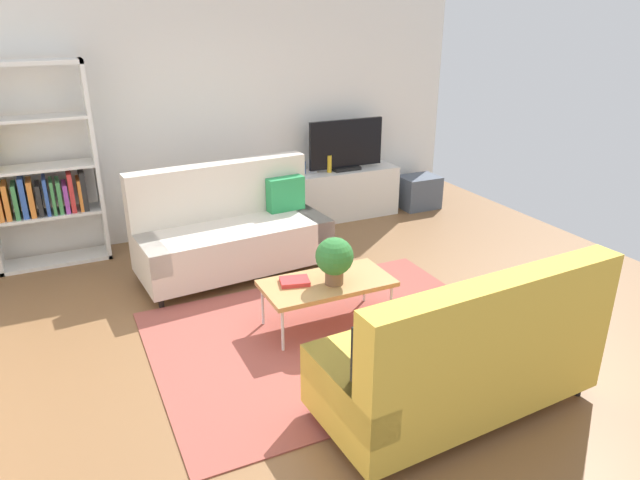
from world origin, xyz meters
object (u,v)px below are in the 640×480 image
at_px(bookshelf, 41,177).
at_px(tv_console, 344,193).
at_px(vase_1, 313,166).
at_px(coffee_table, 327,284).
at_px(table_book_0, 295,281).
at_px(couch_green, 461,356).
at_px(storage_trunk, 419,192).
at_px(bottle_0, 329,164).
at_px(tv, 346,146).
at_px(potted_plant, 334,258).
at_px(vase_0, 302,168).
at_px(couch_beige, 232,231).

bearing_deg(bookshelf, tv_console, -0.33).
bearing_deg(vase_1, coffee_table, -112.19).
height_order(tv_console, table_book_0, tv_console).
xyz_separation_m(couch_green, storage_trunk, (2.25, 3.76, -0.23)).
bearing_deg(storage_trunk, bottle_0, 177.44).
distance_m(couch_green, tv, 4.04).
height_order(table_book_0, vase_1, vase_1).
distance_m(storage_trunk, potted_plant, 3.50).
relative_size(couch_green, potted_plant, 4.78).
bearing_deg(couch_green, tv, 70.11).
xyz_separation_m(bookshelf, vase_0, (2.93, 0.03, -0.24)).
bearing_deg(table_book_0, bookshelf, 127.24).
relative_size(coffee_table, potted_plant, 2.71).
xyz_separation_m(couch_beige, bottle_0, (1.59, 0.98, 0.31)).
bearing_deg(couch_beige, couch_green, 98.67).
xyz_separation_m(potted_plant, vase_0, (0.82, 2.55, 0.06)).
height_order(coffee_table, potted_plant, potted_plant).
relative_size(tv, table_book_0, 4.17).
distance_m(bookshelf, vase_1, 3.10).
xyz_separation_m(coffee_table, bookshelf, (-2.08, 2.46, 0.57)).
relative_size(table_book_0, vase_1, 1.55).
bearing_deg(vase_0, coffee_table, -109.03).
bearing_deg(coffee_table, couch_green, -78.61).
xyz_separation_m(couch_beige, vase_0, (1.25, 1.07, 0.27)).
bearing_deg(couch_green, vase_1, 76.24).
bearing_deg(couch_green, potted_plant, 97.27).
relative_size(coffee_table, table_book_0, 4.58).
bearing_deg(couch_beige, tv_console, -155.67).
bearing_deg(tv, couch_beige, -151.39).
xyz_separation_m(tv, bookshelf, (-3.51, 0.04, 0.01)).
bearing_deg(vase_1, tv, -9.40).
xyz_separation_m(couch_beige, coffee_table, (0.39, -1.42, -0.05)).
xyz_separation_m(coffee_table, bottle_0, (1.20, 2.40, 0.35)).
bearing_deg(table_book_0, couch_green, -69.84).
bearing_deg(vase_1, couch_green, -100.56).
xyz_separation_m(couch_beige, tv, (1.83, 1.00, 0.51)).
distance_m(table_book_0, vase_0, 2.68).
bearing_deg(tv, bottle_0, -175.28).
relative_size(couch_green, tv_console, 1.39).
relative_size(couch_green, table_book_0, 8.10).
height_order(couch_beige, storage_trunk, couch_beige).
height_order(vase_0, bottle_0, bottle_0).
height_order(storage_trunk, table_book_0, table_book_0).
distance_m(coffee_table, tv_console, 2.83).
bearing_deg(tv, couch_green, -106.69).
xyz_separation_m(coffee_table, storage_trunk, (2.54, 2.34, -0.17)).
distance_m(tv, bottle_0, 0.32).
bearing_deg(potted_plant, couch_beige, 106.08).
bearing_deg(bookshelf, table_book_0, -52.76).
distance_m(couch_beige, couch_green, 2.92).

